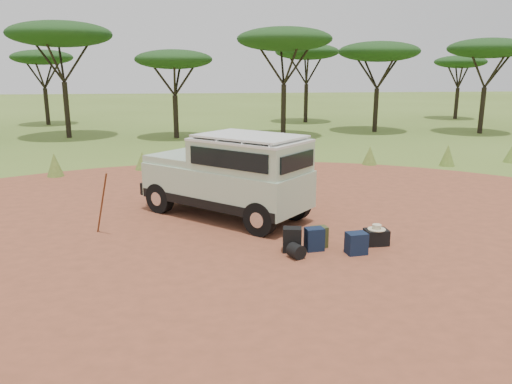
{
  "coord_description": "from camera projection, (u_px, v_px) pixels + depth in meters",
  "views": [
    {
      "loc": [
        -0.97,
        -10.03,
        3.79
      ],
      "look_at": [
        0.4,
        1.11,
        1.0
      ],
      "focal_mm": 35.0,
      "sensor_mm": 36.0,
      "label": 1
    }
  ],
  "objects": [
    {
      "name": "acacia_treeline",
      "position": [
        223.0,
        49.0,
        28.68
      ],
      "size": [
        46.7,
        13.2,
        6.26
      ],
      "color": "black",
      "rests_on": "ground"
    },
    {
      "name": "walking_staff",
      "position": [
        102.0,
        203.0,
        11.5
      ],
      "size": [
        0.43,
        0.52,
        1.52
      ],
      "primitive_type": "cylinder",
      "rotation": [
        0.38,
        0.0,
        0.69
      ],
      "color": "#622E17",
      "rests_on": "ground"
    },
    {
      "name": "stuff_sack",
      "position": [
        296.0,
        251.0,
        10.2
      ],
      "size": [
        0.41,
        0.41,
        0.3
      ],
      "primitive_type": "cylinder",
      "rotation": [
        1.57,
        0.0,
        0.45
      ],
      "color": "black",
      "rests_on": "ground"
    },
    {
      "name": "safari_hat",
      "position": [
        377.0,
        228.0,
        10.91
      ],
      "size": [
        0.39,
        0.39,
        0.11
      ],
      "color": "beige",
      "rests_on": "hard_case"
    },
    {
      "name": "hard_case",
      "position": [
        376.0,
        237.0,
        10.97
      ],
      "size": [
        0.52,
        0.38,
        0.36
      ],
      "primitive_type": "cube",
      "rotation": [
        0.0,
        0.0,
        0.05
      ],
      "color": "black",
      "rests_on": "ground"
    },
    {
      "name": "backpack_black",
      "position": [
        292.0,
        240.0,
        10.53
      ],
      "size": [
        0.44,
        0.36,
        0.53
      ],
      "primitive_type": "cube",
      "rotation": [
        0.0,
        0.0,
        -0.2
      ],
      "color": "black",
      "rests_on": "ground"
    },
    {
      "name": "ground",
      "position": [
        244.0,
        250.0,
        10.69
      ],
      "size": [
        140.0,
        140.0,
        0.0
      ],
      "primitive_type": "plane",
      "color": "#5A7128",
      "rests_on": "ground"
    },
    {
      "name": "backpack_olive",
      "position": [
        319.0,
        237.0,
        10.81
      ],
      "size": [
        0.37,
        0.29,
        0.47
      ],
      "primitive_type": "cube",
      "rotation": [
        0.0,
        0.0,
        0.17
      ],
      "color": "#414921",
      "rests_on": "ground"
    },
    {
      "name": "dirt_clearing",
      "position": [
        244.0,
        250.0,
        10.69
      ],
      "size": [
        23.0,
        23.0,
        0.01
      ],
      "primitive_type": "cylinder",
      "color": "brown",
      "rests_on": "ground"
    },
    {
      "name": "safari_vehicle",
      "position": [
        230.0,
        177.0,
        12.82
      ],
      "size": [
        4.5,
        4.34,
        2.2
      ],
      "rotation": [
        0.0,
        0.0,
        -0.74
      ],
      "color": "#A8C1A5",
      "rests_on": "ground"
    },
    {
      "name": "duffel_navy",
      "position": [
        356.0,
        243.0,
        10.41
      ],
      "size": [
        0.45,
        0.36,
        0.47
      ],
      "primitive_type": "cube",
      "rotation": [
        0.0,
        0.0,
        0.13
      ],
      "color": "#101B33",
      "rests_on": "ground"
    },
    {
      "name": "backpack_navy",
      "position": [
        314.0,
        239.0,
        10.61
      ],
      "size": [
        0.42,
        0.32,
        0.5
      ],
      "primitive_type": "cube",
      "rotation": [
        0.0,
        0.0,
        0.13
      ],
      "color": "#101B33",
      "rests_on": "ground"
    },
    {
      "name": "grass_fringe",
      "position": [
        224.0,
        160.0,
        18.96
      ],
      "size": [
        36.6,
        1.6,
        0.9
      ],
      "color": "#5A7128",
      "rests_on": "ground"
    }
  ]
}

